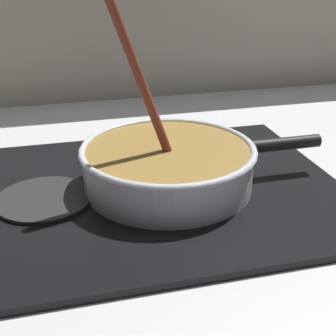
{
  "coord_description": "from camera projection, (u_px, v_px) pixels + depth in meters",
  "views": [
    {
      "loc": [
        -0.19,
        -0.44,
        0.37
      ],
      "look_at": [
        -0.02,
        0.23,
        0.04
      ],
      "focal_mm": 50.97,
      "sensor_mm": 36.0,
      "label": 1
    }
  ],
  "objects": [
    {
      "name": "ground",
      "position": [
        230.0,
        288.0,
        0.59
      ],
      "size": [
        2.4,
        1.6,
        0.04
      ],
      "primitive_type": "cube",
      "color": "#B7B7BC"
    },
    {
      "name": "hob_plate",
      "position": [
        168.0,
        189.0,
        0.78
      ],
      "size": [
        0.56,
        0.48,
        0.01
      ],
      "primitive_type": "cube",
      "color": "black",
      "rests_on": "ground"
    },
    {
      "name": "burner_ring",
      "position": [
        168.0,
        184.0,
        0.78
      ],
      "size": [
        0.19,
        0.19,
        0.01
      ],
      "primitive_type": "torus",
      "color": "#592D0C",
      "rests_on": "hob_plate"
    },
    {
      "name": "spare_burner",
      "position": [
        44.0,
        199.0,
        0.73
      ],
      "size": [
        0.15,
        0.15,
        0.01
      ],
      "primitive_type": "cylinder",
      "color": "#262628",
      "rests_on": "hob_plate"
    },
    {
      "name": "cooking_pan",
      "position": [
        169.0,
        165.0,
        0.76
      ],
      "size": [
        0.41,
        0.28,
        0.3
      ],
      "color": "silver",
      "rests_on": "hob_plate"
    }
  ]
}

